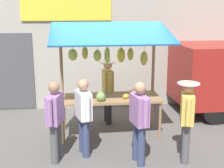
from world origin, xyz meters
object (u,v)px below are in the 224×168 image
at_px(market_stall, 110,67).
at_px(shopper_in_grey_tee, 84,113).
at_px(shopper_with_ponytail, 139,118).
at_px(vendor_with_sunhat, 108,87).
at_px(shopper_in_striped_shirt, 187,115).
at_px(shopper_with_shopping_bag, 55,117).

bearing_deg(market_stall, shopper_in_grey_tee, 56.93).
height_order(shopper_in_grey_tee, shopper_with_ponytail, shopper_with_ponytail).
bearing_deg(vendor_with_sunhat, market_stall, -5.69).
height_order(market_stall, shopper_in_striped_shirt, market_stall).
bearing_deg(shopper_with_ponytail, market_stall, 4.32).
xyz_separation_m(shopper_in_grey_tee, shopper_with_ponytail, (-0.98, 0.46, 0.02)).
relative_size(vendor_with_sunhat, shopper_in_striped_shirt, 1.03).
bearing_deg(vendor_with_sunhat, shopper_in_grey_tee, -25.17).
height_order(market_stall, shopper_in_grey_tee, market_stall).
height_order(shopper_in_striped_shirt, shopper_with_ponytail, shopper_with_ponytail).
bearing_deg(shopper_in_grey_tee, vendor_with_sunhat, -35.16).
distance_m(shopper_in_grey_tee, shopper_in_striped_shirt, 1.92).
height_order(shopper_in_grey_tee, shopper_in_striped_shirt, shopper_in_striped_shirt).
distance_m(vendor_with_sunhat, shopper_in_striped_shirt, 2.47).
bearing_deg(shopper_with_ponytail, vendor_with_sunhat, -0.70).
relative_size(market_stall, shopper_in_striped_shirt, 1.63).
bearing_deg(shopper_with_shopping_bag, market_stall, -30.00).
bearing_deg(shopper_in_grey_tee, shopper_with_ponytail, -129.20).
relative_size(shopper_in_striped_shirt, shopper_with_ponytail, 1.00).
xyz_separation_m(vendor_with_sunhat, shopper_with_shopping_bag, (1.18, 1.86, -0.06)).
xyz_separation_m(shopper_with_ponytail, shopper_with_shopping_bag, (1.50, -0.28, -0.01)).
height_order(shopper_with_ponytail, shopper_with_shopping_bag, shopper_with_ponytail).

